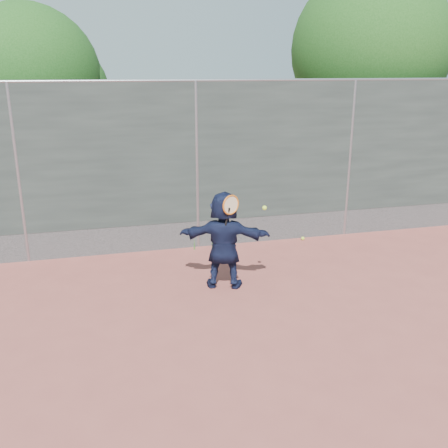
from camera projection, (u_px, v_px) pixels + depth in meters
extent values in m
plane|color=#9E4C42|center=(254.00, 340.00, 6.13)|extent=(80.00, 80.00, 0.00)
imported|color=#151B39|center=(224.00, 240.00, 7.46)|extent=(1.45, 0.85, 1.49)
sphere|color=#C9F436|center=(303.00, 238.00, 9.70)|extent=(0.07, 0.07, 0.07)
cube|color=#38423D|center=(197.00, 154.00, 8.84)|extent=(20.00, 0.04, 2.50)
cube|color=slate|center=(198.00, 234.00, 9.29)|extent=(20.00, 0.03, 0.50)
cylinder|color=gray|center=(196.00, 80.00, 8.47)|extent=(20.00, 0.05, 0.05)
cylinder|color=gray|center=(18.00, 176.00, 8.22)|extent=(0.06, 0.06, 3.00)
cylinder|color=gray|center=(197.00, 168.00, 8.92)|extent=(0.06, 0.06, 3.00)
cylinder|color=gray|center=(349.00, 160.00, 9.62)|extent=(0.06, 0.06, 3.00)
torus|color=orange|center=(231.00, 205.00, 7.11)|extent=(0.28, 0.14, 0.29)
cylinder|color=beige|center=(231.00, 205.00, 7.11)|extent=(0.23, 0.11, 0.25)
cylinder|color=black|center=(227.00, 218.00, 7.17)|extent=(0.08, 0.13, 0.33)
sphere|color=#C9F436|center=(265.00, 208.00, 7.21)|extent=(0.07, 0.07, 0.07)
cylinder|color=#382314|center=(362.00, 150.00, 12.07)|extent=(0.28, 0.28, 2.60)
sphere|color=#23561C|center=(370.00, 50.00, 11.38)|extent=(3.60, 3.60, 3.60)
sphere|color=#23561C|center=(392.00, 67.00, 11.84)|extent=(2.52, 2.52, 2.52)
cylinder|color=#382314|center=(39.00, 167.00, 11.11)|extent=(0.28, 0.28, 2.20)
sphere|color=#23561C|center=(29.00, 77.00, 10.54)|extent=(3.00, 3.00, 3.00)
sphere|color=#23561C|center=(61.00, 91.00, 10.95)|extent=(2.10, 2.10, 2.10)
cone|color=#387226|center=(213.00, 241.00, 9.28)|extent=(0.03, 0.03, 0.26)
cone|color=#387226|center=(228.00, 238.00, 9.36)|extent=(0.03, 0.03, 0.30)
cone|color=#387226|center=(194.00, 244.00, 9.18)|extent=(0.03, 0.03, 0.22)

